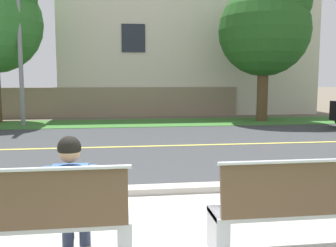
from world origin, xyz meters
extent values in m
plane|color=#665B4C|center=(0.00, 8.00, 0.00)|extent=(140.00, 140.00, 0.00)
cube|color=#B7B2A8|center=(0.00, 0.40, 0.01)|extent=(44.00, 3.60, 0.01)
cube|color=#ADA89E|center=(0.00, 2.35, 0.06)|extent=(44.00, 0.30, 0.11)
cube|color=#383A3D|center=(0.00, 6.50, 0.00)|extent=(52.00, 8.00, 0.01)
cube|color=#E0CC4C|center=(0.00, 6.50, 0.01)|extent=(48.00, 0.14, 0.01)
cube|color=#38702D|center=(0.00, 11.93, 0.01)|extent=(48.00, 2.80, 0.02)
cube|color=silver|center=(-0.47, 0.20, 0.23)|extent=(0.14, 0.40, 0.45)
cube|color=silver|center=(-1.26, 0.20, 0.42)|extent=(1.72, 0.44, 0.05)
cube|color=brown|center=(-1.26, 0.01, 0.71)|extent=(1.65, 0.12, 0.52)
cylinder|color=silver|center=(-1.26, 0.00, 0.99)|extent=(1.72, 0.04, 0.04)
cube|color=silver|center=(0.47, 0.20, 0.23)|extent=(0.14, 0.40, 0.45)
cube|color=silver|center=(1.26, 0.20, 0.42)|extent=(1.72, 0.44, 0.05)
cube|color=brown|center=(1.26, 0.01, 0.71)|extent=(1.65, 0.12, 0.52)
cylinder|color=silver|center=(1.26, 0.00, 0.99)|extent=(1.72, 0.04, 0.04)
cylinder|color=#333D56|center=(-1.07, 0.39, 0.51)|extent=(0.15, 0.42, 0.15)
cylinder|color=#333D56|center=(-0.89, 0.39, 0.51)|extent=(0.15, 0.42, 0.15)
cylinder|color=#333D56|center=(-1.07, 0.58, 0.21)|extent=(0.12, 0.12, 0.43)
cube|color=black|center=(-1.07, 0.66, 0.04)|extent=(0.09, 0.24, 0.07)
cylinder|color=#333D56|center=(-0.89, 0.58, 0.21)|extent=(0.12, 0.12, 0.43)
cube|color=black|center=(-0.89, 0.66, 0.04)|extent=(0.09, 0.24, 0.07)
cube|color=#33599E|center=(-0.98, 0.20, 0.71)|extent=(0.34, 0.20, 0.52)
cylinder|color=#33599E|center=(-1.19, 0.22, 0.73)|extent=(0.09, 0.09, 0.46)
cylinder|color=#33599E|center=(-0.76, 0.22, 0.73)|extent=(0.09, 0.09, 0.46)
sphere|color=tan|center=(-0.98, 0.21, 1.10)|extent=(0.21, 0.21, 0.21)
sphere|color=black|center=(-0.98, 0.21, 1.14)|extent=(0.22, 0.22, 0.22)
cylinder|color=gray|center=(-4.07, 11.53, 3.87)|extent=(0.16, 0.16, 7.74)
cylinder|color=brown|center=(5.62, 12.04, 1.19)|extent=(0.46, 0.46, 2.38)
sphere|color=#23561E|center=(5.62, 12.04, 3.81)|extent=(3.81, 3.81, 3.81)
sphere|color=#23561E|center=(6.10, 11.75, 4.95)|extent=(2.67, 2.67, 2.67)
cube|color=gray|center=(-1.23, 14.68, 0.70)|extent=(13.00, 0.36, 1.40)
cube|color=beige|center=(3.18, 17.88, 3.35)|extent=(12.86, 6.40, 6.70)
cube|color=#232833|center=(0.29, 14.65, 3.69)|extent=(1.10, 0.06, 1.30)
cube|color=#232833|center=(6.08, 14.65, 3.69)|extent=(1.10, 0.06, 1.30)
camera|label=1|loc=(-0.53, -3.39, 1.78)|focal=40.44mm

